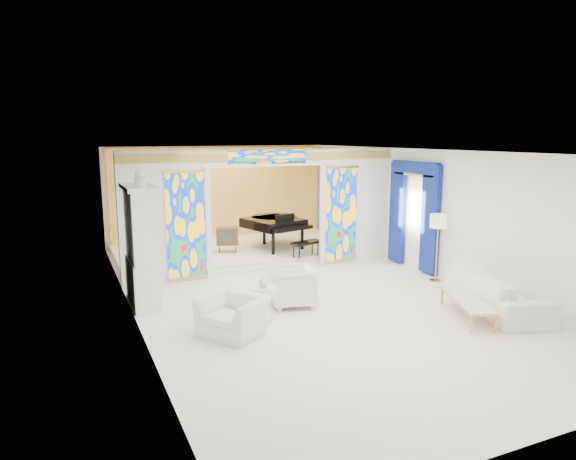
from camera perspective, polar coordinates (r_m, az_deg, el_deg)
name	(u,v)px	position (r m, az deg, el deg)	size (l,w,h in m)	color
floor	(302,292)	(11.11, 1.56, -6.93)	(12.00, 12.00, 0.00)	white
ceiling	(303,151)	(10.60, 1.64, 8.73)	(7.00, 12.00, 0.02)	white
wall_back	(220,194)	(16.32, -7.58, 3.97)	(7.00, 0.02, 3.00)	white
wall_front	(550,312)	(6.08, 27.13, -8.15)	(7.00, 0.02, 3.00)	white
wall_left	(129,237)	(9.78, -17.22, -0.73)	(0.02, 12.00, 3.00)	white
wall_right	(435,213)	(12.65, 16.05, 1.78)	(0.02, 12.00, 3.00)	white
partition_wall	(267,205)	(12.54, -2.35, 2.82)	(7.00, 0.22, 3.00)	white
stained_glass_left	(186,226)	(11.90, -11.27, 0.49)	(0.90, 0.04, 2.40)	gold
stained_glass_right	(341,215)	(13.37, 5.94, 1.72)	(0.90, 0.04, 2.40)	gold
stained_glass_transom	(268,157)	(12.34, -2.21, 8.14)	(2.00, 0.04, 0.34)	gold
alcove_platform	(240,250)	(14.76, -5.34, -2.22)	(6.80, 3.80, 0.18)	white
gold_curtain_back	(221,195)	(16.20, -7.46, 3.93)	(6.70, 0.10, 2.90)	#E8BE50
chandelier	(247,164)	(14.39, -4.62, 7.37)	(0.48, 0.48, 0.30)	#DD9C4D
blue_drapes	(413,207)	(13.11, 13.77, 2.53)	(0.14, 1.85, 2.65)	navy
china_cabinet	(141,247)	(10.46, -15.99, -1.81)	(0.56, 1.46, 2.72)	white
armchair_left	(232,316)	(8.80, -6.19, -9.48)	(1.01, 0.88, 0.66)	white
armchair_right	(292,286)	(10.17, 0.47, -6.27)	(0.83, 0.86, 0.78)	white
sofa	(496,291)	(10.73, 22.15, -6.32)	(2.50, 0.98, 0.73)	white
side_table	(264,298)	(9.38, -2.73, -7.57)	(0.65, 0.65, 0.64)	white
vase	(263,281)	(9.29, -2.75, -5.72)	(0.18, 0.18, 0.19)	silver
coffee_table	(467,300)	(10.06, 19.31, -7.38)	(1.12, 1.73, 0.37)	silver
floor_lamp	(438,224)	(12.13, 16.36, 0.62)	(0.45, 0.45, 1.56)	#DD9C4D
grand_piano	(275,223)	(14.58, -1.45, 0.81)	(1.85, 2.82, 1.03)	black
tv_console	(227,236)	(14.07, -6.76, -0.67)	(0.68, 0.56, 0.68)	brown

